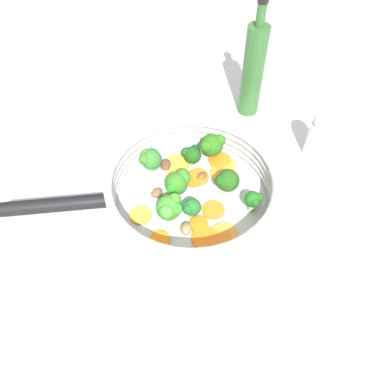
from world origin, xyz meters
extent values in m
plane|color=#B3B8BE|center=(0.00, 0.00, 0.00)|extent=(4.00, 4.00, 0.00)
cylinder|color=#B2B5B7|center=(0.00, 0.00, 0.01)|extent=(0.29, 0.29, 0.01)
torus|color=#B5B8BB|center=(0.00, 0.00, 0.02)|extent=(0.30, 0.30, 0.01)
torus|color=#B5B8BB|center=(0.00, 0.00, 0.04)|extent=(0.30, 0.30, 0.01)
torus|color=#B5B8BB|center=(0.00, 0.00, 0.05)|extent=(0.30, 0.30, 0.01)
torus|color=#B5B8BB|center=(0.00, 0.00, 0.07)|extent=(0.30, 0.30, 0.01)
cylinder|color=black|center=(-0.11, -0.21, 0.03)|extent=(0.11, 0.18, 0.03)
sphere|color=#B5B3BB|center=(-0.08, -0.11, 0.02)|extent=(0.01, 0.01, 0.01)
sphere|color=#B0B6B6|center=(-0.04, -0.13, 0.02)|extent=(0.01, 0.01, 0.01)
cylinder|color=orange|center=(-0.02, -0.10, 0.02)|extent=(0.04, 0.04, 0.01)
cylinder|color=orange|center=(-0.03, 0.02, 0.02)|extent=(0.03, 0.03, 0.01)
cylinder|color=orange|center=(-0.06, 0.00, 0.02)|extent=(0.03, 0.03, 0.00)
cylinder|color=orange|center=(-0.04, 0.10, 0.02)|extent=(0.06, 0.06, 0.01)
cylinder|color=orange|center=(-0.08, 0.02, 0.02)|extent=(0.07, 0.07, 0.01)
cylinder|color=orange|center=(0.06, -0.02, 0.02)|extent=(0.05, 0.05, 0.01)
cylinder|color=orange|center=(0.10, -0.01, 0.02)|extent=(0.05, 0.05, 0.00)
cylinder|color=orange|center=(0.09, -0.03, 0.02)|extent=(0.05, 0.05, 0.00)
cylinder|color=orange|center=(0.05, -0.10, 0.02)|extent=(0.05, 0.05, 0.01)
cylinder|color=#F1923D|center=(-0.03, 0.10, 0.02)|extent=(0.04, 0.04, 0.00)
cylinder|color=orange|center=(-0.01, 0.08, 0.02)|extent=(0.07, 0.07, 0.00)
cylinder|color=orange|center=(-0.03, 0.04, 0.02)|extent=(0.06, 0.06, 0.01)
cylinder|color=orange|center=(0.05, 0.01, 0.02)|extent=(0.06, 0.06, 0.00)
cylinder|color=orange|center=(0.10, 0.00, 0.02)|extent=(0.06, 0.06, 0.00)
cylinder|color=#72A55B|center=(0.03, -0.02, 0.02)|extent=(0.01, 0.01, 0.01)
sphere|color=#1F5F24|center=(0.03, -0.02, 0.04)|extent=(0.03, 0.03, 0.03)
sphere|color=#1E5A22|center=(0.04, -0.03, 0.04)|extent=(0.02, 0.02, 0.02)
sphere|color=#1B5F28|center=(0.03, -0.03, 0.04)|extent=(0.02, 0.02, 0.02)
cylinder|color=#84B46E|center=(-0.06, 0.09, 0.02)|extent=(0.01, 0.01, 0.02)
sphere|color=#265D17|center=(-0.06, 0.09, 0.05)|extent=(0.04, 0.04, 0.04)
sphere|color=#286115|center=(-0.06, 0.07, 0.05)|extent=(0.02, 0.02, 0.02)
sphere|color=#286619|center=(-0.06, 0.10, 0.05)|extent=(0.02, 0.02, 0.02)
cylinder|color=#70A44D|center=(-0.07, 0.05, 0.02)|extent=(0.01, 0.01, 0.01)
sphere|color=#184813|center=(-0.07, 0.05, 0.04)|extent=(0.03, 0.03, 0.03)
sphere|color=#0F3F13|center=(-0.08, 0.06, 0.04)|extent=(0.02, 0.02, 0.02)
sphere|color=#194B13|center=(-0.08, 0.04, 0.04)|extent=(0.02, 0.02, 0.02)
cylinder|color=#6B944F|center=(0.02, 0.06, 0.02)|extent=(0.01, 0.01, 0.02)
sphere|color=#204D16|center=(0.02, 0.06, 0.04)|extent=(0.04, 0.04, 0.04)
sphere|color=#1D481A|center=(0.02, 0.05, 0.05)|extent=(0.02, 0.02, 0.02)
sphere|color=#164811|center=(0.02, 0.05, 0.05)|extent=(0.02, 0.02, 0.02)
cylinder|color=#78A257|center=(0.02, -0.06, 0.03)|extent=(0.01, 0.01, 0.02)
sphere|color=#398229|center=(0.02, -0.06, 0.05)|extent=(0.04, 0.04, 0.04)
sphere|color=#3E8533|center=(0.03, -0.07, 0.06)|extent=(0.03, 0.03, 0.03)
sphere|color=#3F8924|center=(0.01, -0.05, 0.06)|extent=(0.02, 0.02, 0.02)
sphere|color=#2F8B2B|center=(0.03, -0.05, 0.05)|extent=(0.02, 0.02, 0.02)
cylinder|color=#83B169|center=(-0.10, -0.02, 0.02)|extent=(0.01, 0.01, 0.02)
sphere|color=#2F6D2A|center=(-0.10, -0.02, 0.04)|extent=(0.04, 0.04, 0.04)
sphere|color=#306F33|center=(-0.11, -0.02, 0.04)|extent=(0.02, 0.02, 0.02)
sphere|color=#366323|center=(-0.10, -0.04, 0.05)|extent=(0.02, 0.02, 0.02)
sphere|color=#397623|center=(-0.11, -0.03, 0.05)|extent=(0.02, 0.02, 0.02)
cylinder|color=#83B76F|center=(0.08, 0.07, 0.02)|extent=(0.01, 0.01, 0.02)
sphere|color=#1B5C1B|center=(0.08, 0.07, 0.04)|extent=(0.03, 0.03, 0.03)
sphere|color=#235215|center=(0.09, 0.08, 0.05)|extent=(0.02, 0.02, 0.02)
sphere|color=#1B541F|center=(0.09, 0.07, 0.05)|extent=(0.01, 0.01, 0.01)
cylinder|color=#679345|center=(-0.03, -0.02, 0.02)|extent=(0.01, 0.01, 0.01)
sphere|color=#2B6C1F|center=(-0.03, -0.02, 0.04)|extent=(0.04, 0.04, 0.04)
sphere|color=#346A1F|center=(-0.03, 0.00, 0.05)|extent=(0.03, 0.03, 0.03)
sphere|color=#306F26|center=(-0.02, 0.00, 0.05)|extent=(0.02, 0.02, 0.02)
sphere|color=#22731C|center=(-0.02, -0.03, 0.04)|extent=(0.02, 0.02, 0.02)
ellipsoid|color=brown|center=(-0.03, 0.04, 0.02)|extent=(0.02, 0.02, 0.01)
ellipsoid|color=brown|center=(-0.04, -0.05, 0.02)|extent=(0.02, 0.03, 0.01)
ellipsoid|color=brown|center=(-0.09, 0.00, 0.02)|extent=(0.04, 0.03, 0.01)
ellipsoid|color=olive|center=(0.05, -0.05, 0.02)|extent=(0.03, 0.03, 0.01)
cylinder|color=white|center=(0.03, 0.28, 0.04)|extent=(0.04, 0.04, 0.08)
sphere|color=silver|center=(0.03, 0.28, 0.09)|extent=(0.04, 0.04, 0.04)
cylinder|color=#2D5B28|center=(-0.15, 0.25, 0.10)|extent=(0.05, 0.05, 0.20)
cylinder|color=#2D5B28|center=(-0.15, 0.25, 0.22)|extent=(0.02, 0.02, 0.04)
cylinder|color=black|center=(-0.15, 0.25, 0.25)|extent=(0.02, 0.02, 0.01)
camera|label=1|loc=(0.35, -0.24, 0.55)|focal=35.00mm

